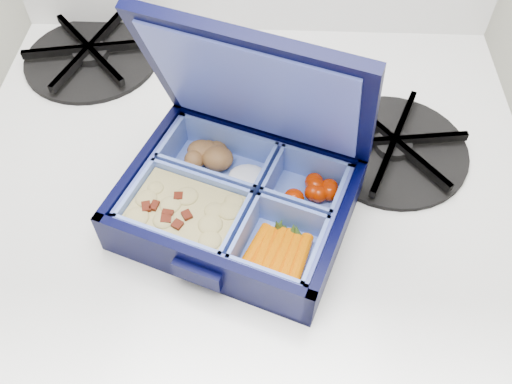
# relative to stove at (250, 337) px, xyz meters

# --- Properties ---
(stove) EXTENTS (0.66, 0.66, 0.98)m
(stove) POSITION_rel_stove_xyz_m (0.00, 0.00, 0.00)
(stove) COLOR silver
(stove) RESTS_ON floor
(bento_box) EXTENTS (0.27, 0.24, 0.05)m
(bento_box) POSITION_rel_stove_xyz_m (-0.01, -0.07, 0.52)
(bento_box) COLOR black
(bento_box) RESTS_ON stove
(burner_grate) EXTENTS (0.20, 0.20, 0.03)m
(burner_grate) POSITION_rel_stove_xyz_m (0.17, 0.03, 0.51)
(burner_grate) COLOR black
(burner_grate) RESTS_ON stove
(burner_grate_rear) EXTENTS (0.21, 0.21, 0.02)m
(burner_grate_rear) POSITION_rel_stove_xyz_m (-0.22, 0.18, 0.50)
(burner_grate_rear) COLOR black
(burner_grate_rear) RESTS_ON stove
(fork) EXTENTS (0.06, 0.16, 0.01)m
(fork) POSITION_rel_stove_xyz_m (0.04, 0.05, 0.50)
(fork) COLOR #A9A5BD
(fork) RESTS_ON stove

